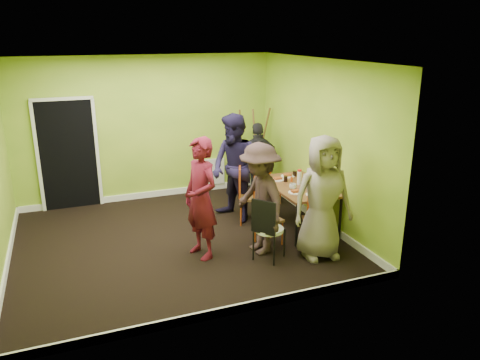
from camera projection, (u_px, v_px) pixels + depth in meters
The scene contains 28 objects.
ground at pixel (179, 241), 7.50m from camera, with size 5.00×5.00×0.00m, color black.
room_walls at pixel (174, 181), 7.23m from camera, with size 5.04×4.54×2.82m.
dining_table at pixel (299, 188), 7.84m from camera, with size 0.90×1.50×0.75m.
chair_left_far at pixel (246, 191), 8.07m from camera, with size 0.54×0.54×1.01m.
chair_left_near at pixel (265, 216), 7.22m from camera, with size 0.42×0.42×0.87m.
chair_back_end at pixel (263, 164), 9.08m from camera, with size 0.50×0.57×1.05m.
chair_front_end at pixel (318, 217), 7.04m from camera, with size 0.50×0.50×0.95m.
chair_bentwood at pixel (267, 226), 6.71m from camera, with size 0.53×0.52×0.96m.
easel at pixel (253, 150), 9.69m from camera, with size 0.70×0.66×1.74m.
plate_near_left at pixel (278, 180), 8.09m from camera, with size 0.23×0.23×0.01m, color white.
plate_near_right at pixel (295, 192), 7.44m from camera, with size 0.23×0.23×0.01m, color white.
plate_far_back at pixel (288, 176), 8.29m from camera, with size 0.24×0.24×0.01m, color white.
plate_far_front at pixel (313, 194), 7.35m from camera, with size 0.22×0.22×0.01m, color white.
plate_wall_back at pixel (309, 182), 7.96m from camera, with size 0.25×0.25×0.01m, color white.
plate_wall_front at pixel (318, 187), 7.69m from camera, with size 0.25×0.25×0.01m, color white.
thermos at pixel (299, 178), 7.82m from camera, with size 0.07×0.07×0.23m, color white.
blue_bottle at pixel (317, 184), 7.60m from camera, with size 0.07×0.07×0.18m, color blue.
orange_bottle at pixel (292, 179), 7.99m from camera, with size 0.04×0.04×0.09m, color #CC4E13.
glass_mid at pixel (286, 179), 7.99m from camera, with size 0.07×0.07×0.10m, color black.
glass_back at pixel (295, 174), 8.30m from camera, with size 0.07×0.07×0.09m, color black.
glass_front at pixel (319, 192), 7.33m from camera, with size 0.06×0.06×0.10m, color black.
cup_a at pixel (293, 187), 7.60m from camera, with size 0.12×0.12×0.09m, color white.
cup_b at pixel (307, 181), 7.89m from camera, with size 0.11×0.11×0.10m, color white.
person_standing at pixel (201, 198), 6.74m from camera, with size 0.66×0.43×1.80m, color #5B0F20.
person_left_far at pixel (235, 168), 8.09m from camera, with size 0.92×0.71×1.89m, color #1A1433.
person_left_near at pixel (260, 199), 6.89m from camera, with size 1.09×0.63×1.69m, color #322221.
person_back_end at pixel (258, 161), 9.23m from camera, with size 0.89×0.37×1.52m, color black.
person_front_end at pixel (322, 198), 6.73m from camera, with size 0.90×0.58×1.84m, color gray.
Camera 1 is at (-1.55, -6.75, 3.19)m, focal length 35.00 mm.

